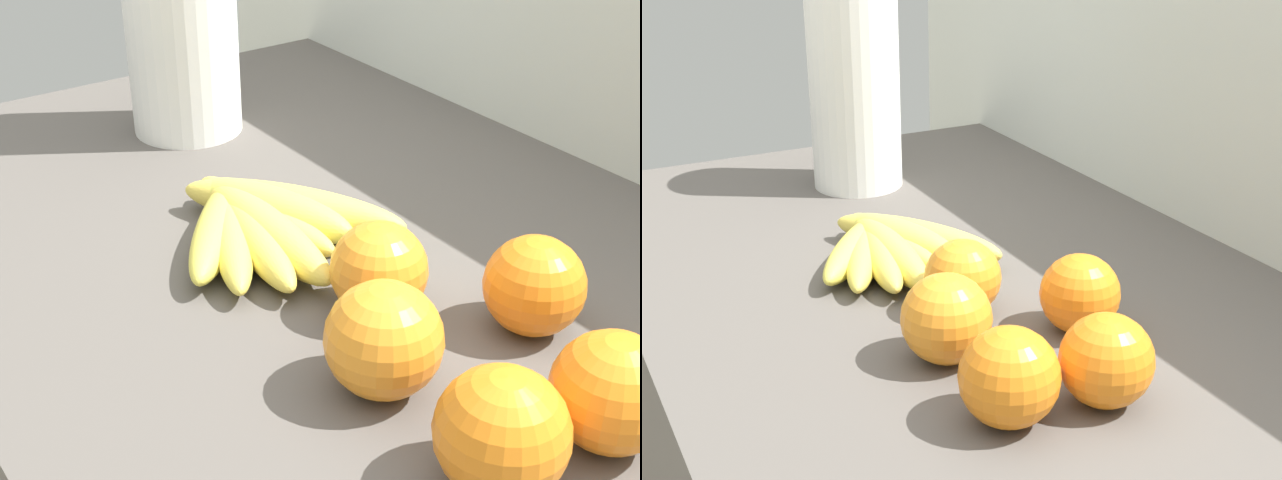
% 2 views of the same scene
% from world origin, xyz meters
% --- Properties ---
extents(banana_bunch, '(0.22, 0.22, 0.04)m').
position_xyz_m(banana_bunch, '(-0.34, -0.04, 0.95)').
color(banana_bunch, '#E4D44C').
rests_on(banana_bunch, counter).
extents(orange_back_left, '(0.08, 0.08, 0.08)m').
position_xyz_m(orange_back_left, '(-0.11, -0.08, 0.98)').
color(orange_back_left, orange).
rests_on(orange_back_left, counter).
extents(orange_back_right, '(0.08, 0.08, 0.08)m').
position_xyz_m(orange_back_right, '(0.01, 0.00, 0.97)').
color(orange_back_right, orange).
rests_on(orange_back_right, counter).
extents(orange_center, '(0.08, 0.08, 0.08)m').
position_xyz_m(orange_center, '(-0.10, 0.05, 0.97)').
color(orange_center, orange).
rests_on(orange_center, counter).
extents(orange_front, '(0.08, 0.08, 0.08)m').
position_xyz_m(orange_front, '(-0.19, -0.03, 0.97)').
color(orange_front, orange).
rests_on(orange_front, counter).
extents(orange_far_right, '(0.08, 0.08, 0.08)m').
position_xyz_m(orange_far_right, '(-0.00, -0.08, 0.98)').
color(orange_far_right, orange).
rests_on(orange_far_right, counter).
extents(paper_towel_roll, '(0.12, 0.12, 0.30)m').
position_xyz_m(paper_towel_roll, '(-0.60, 0.02, 1.07)').
color(paper_towel_roll, white).
rests_on(paper_towel_roll, counter).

